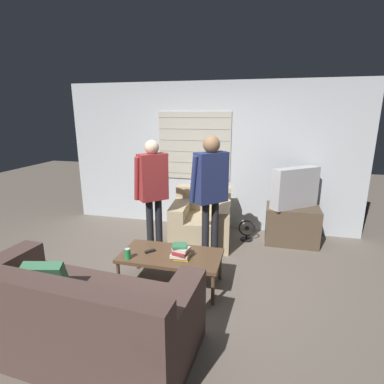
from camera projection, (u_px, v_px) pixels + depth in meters
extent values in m
plane|color=#665B51|center=(177.00, 283.00, 3.70)|extent=(16.00, 16.00, 0.00)
cube|color=#ADB2B7|center=(209.00, 157.00, 5.28)|extent=(5.20, 0.06, 2.55)
cube|color=#A8A393|center=(194.00, 146.00, 5.25)|extent=(1.29, 0.02, 1.17)
cube|color=gray|center=(194.00, 174.00, 5.36)|extent=(1.26, 0.00, 0.01)
cube|color=gray|center=(194.00, 163.00, 5.31)|extent=(1.26, 0.00, 0.01)
cube|color=gray|center=(194.00, 152.00, 5.26)|extent=(1.26, 0.00, 0.01)
cube|color=gray|center=(194.00, 140.00, 5.21)|extent=(1.26, 0.00, 0.01)
cube|color=gray|center=(194.00, 129.00, 5.16)|extent=(1.26, 0.00, 0.01)
cube|color=gray|center=(194.00, 117.00, 5.11)|extent=(1.26, 0.00, 0.01)
cube|color=#4C3833|center=(80.00, 322.00, 2.66)|extent=(2.12, 1.09, 0.47)
cube|color=#4C3833|center=(41.00, 304.00, 2.21)|extent=(2.07, 0.35, 0.40)
cube|color=#4C3833|center=(175.00, 308.00, 2.30)|extent=(0.31, 0.96, 0.21)
cube|color=#38704C|center=(47.00, 279.00, 2.73)|extent=(0.40, 0.29, 0.37)
cube|color=tan|center=(201.00, 229.00, 4.81)|extent=(0.99, 0.99, 0.45)
cube|color=tan|center=(204.00, 198.00, 5.03)|extent=(0.92, 0.29, 0.40)
cube|color=tan|center=(222.00, 211.00, 4.68)|extent=(0.33, 0.92, 0.20)
cube|color=tan|center=(180.00, 209.00, 4.77)|extent=(0.33, 0.92, 0.20)
cube|color=brown|center=(171.00, 256.00, 3.56)|extent=(1.20, 0.61, 0.04)
cylinder|color=brown|center=(137.00, 256.00, 3.99)|extent=(0.04, 0.04, 0.37)
cylinder|color=brown|center=(220.00, 266.00, 3.74)|extent=(0.04, 0.04, 0.37)
cylinder|color=brown|center=(119.00, 277.00, 3.49)|extent=(0.04, 0.04, 0.37)
cylinder|color=brown|center=(213.00, 290.00, 3.24)|extent=(0.04, 0.04, 0.37)
cube|color=#4C3D2D|center=(292.00, 225.00, 4.79)|extent=(0.81, 0.55, 0.60)
cube|color=#B2B2B7|center=(295.00, 188.00, 4.63)|extent=(0.74, 0.66, 0.63)
cube|color=black|center=(290.00, 186.00, 4.72)|extent=(0.54, 0.44, 0.51)
cylinder|color=black|center=(150.00, 229.00, 4.27)|extent=(0.10, 0.10, 0.86)
cylinder|color=black|center=(159.00, 227.00, 4.34)|extent=(0.10, 0.10, 0.86)
cube|color=maroon|center=(153.00, 177.00, 4.11)|extent=(0.42, 0.41, 0.64)
sphere|color=beige|center=(152.00, 147.00, 4.01)|extent=(0.20, 0.20, 0.20)
cylinder|color=maroon|center=(137.00, 179.00, 4.05)|extent=(0.16, 0.16, 0.61)
cylinder|color=maroon|center=(159.00, 164.00, 4.40)|extent=(0.44, 0.45, 0.38)
cube|color=white|center=(152.00, 172.00, 4.66)|extent=(0.09, 0.09, 0.12)
cylinder|color=black|center=(205.00, 234.00, 4.07)|extent=(0.10, 0.10, 0.88)
cylinder|color=black|center=(215.00, 231.00, 4.14)|extent=(0.10, 0.10, 0.88)
cube|color=navy|center=(211.00, 178.00, 3.91)|extent=(0.45, 0.45, 0.66)
sphere|color=#846042|center=(212.00, 144.00, 3.80)|extent=(0.22, 0.22, 0.22)
cylinder|color=navy|center=(194.00, 180.00, 3.83)|extent=(0.16, 0.16, 0.63)
cylinder|color=navy|center=(215.00, 164.00, 4.21)|extent=(0.44, 0.44, 0.42)
cube|color=black|center=(204.00, 174.00, 4.47)|extent=(0.09, 0.09, 0.12)
cube|color=gold|center=(182.00, 257.00, 3.47)|extent=(0.19, 0.18, 0.02)
cube|color=beige|center=(180.00, 255.00, 3.46)|extent=(0.21, 0.19, 0.04)
cube|color=maroon|center=(181.00, 252.00, 3.44)|extent=(0.18, 0.20, 0.04)
cube|color=beige|center=(181.00, 249.00, 3.43)|extent=(0.20, 0.17, 0.04)
cube|color=#33754C|center=(180.00, 246.00, 3.44)|extent=(0.19, 0.18, 0.03)
cylinder|color=#238E47|center=(128.00, 254.00, 3.43)|extent=(0.07, 0.07, 0.12)
cylinder|color=silver|center=(127.00, 249.00, 3.42)|extent=(0.06, 0.06, 0.00)
cube|color=black|center=(150.00, 251.00, 3.61)|extent=(0.12, 0.12, 0.02)
cylinder|color=black|center=(246.00, 239.00, 4.94)|extent=(0.20, 0.20, 0.02)
cylinder|color=black|center=(246.00, 237.00, 4.92)|extent=(0.03, 0.03, 0.06)
torus|color=black|center=(247.00, 228.00, 4.88)|extent=(0.27, 0.02, 0.27)
sphere|color=black|center=(247.00, 228.00, 4.88)|extent=(0.07, 0.07, 0.07)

